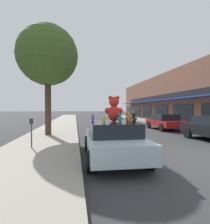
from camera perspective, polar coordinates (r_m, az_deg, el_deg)
ground_plane at (r=7.55m, az=29.72°, el=-13.36°), size 260.00×260.00×0.00m
sidewalk_near at (r=6.11m, az=-24.86°, el=-15.98°), size 3.44×90.00×0.17m
plush_art_car at (r=6.58m, az=2.60°, el=-8.77°), size 2.16×4.28×1.37m
teddy_bear_giant at (r=6.85m, az=2.93°, el=0.98°), size 0.73×0.44×1.00m
teddy_bear_brown at (r=5.78m, az=8.29°, el=-2.38°), size 0.22×0.14×0.30m
teddy_bear_teal at (r=6.64m, az=4.93°, el=-1.80°), size 0.25×0.17×0.33m
teddy_bear_yellow at (r=6.14m, az=-0.32°, el=-2.53°), size 0.16×0.13×0.22m
teddy_bear_orange at (r=6.85m, az=7.39°, el=-1.51°), size 0.25×0.27×0.38m
teddy_bear_purple at (r=7.04m, az=-4.03°, el=-1.91°), size 0.15×0.19×0.26m
teddy_bear_black at (r=5.97m, az=9.37°, el=-2.02°), size 0.27×0.17×0.35m
parked_car_far_right at (r=16.60m, az=19.00°, el=-2.90°), size 2.16×4.03×1.40m
street_tree at (r=12.47m, az=-18.19°, el=17.05°), size 3.90×3.90×7.12m
parking_meter at (r=8.29m, az=-22.90°, el=-5.17°), size 0.14×0.10×1.27m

